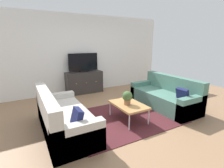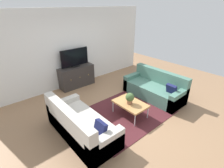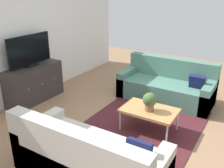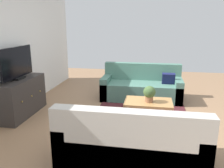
# 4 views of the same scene
# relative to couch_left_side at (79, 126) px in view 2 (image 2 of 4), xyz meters

# --- Properties ---
(ground_plane) EXTENTS (10.00, 10.00, 0.00)m
(ground_plane) POSITION_rel_couch_left_side_xyz_m (1.44, 0.10, -0.28)
(ground_plane) COLOR #997251
(wall_back) EXTENTS (6.40, 0.12, 2.70)m
(wall_back) POSITION_rel_couch_left_side_xyz_m (1.44, 2.65, 1.07)
(wall_back) COLOR white
(wall_back) RESTS_ON ground_plane
(area_rug) EXTENTS (2.50, 1.90, 0.01)m
(area_rug) POSITION_rel_couch_left_side_xyz_m (1.44, -0.05, -0.28)
(area_rug) COLOR #4C1E23
(area_rug) RESTS_ON ground_plane
(couch_left_side) EXTENTS (0.86, 1.94, 0.85)m
(couch_left_side) POSITION_rel_couch_left_side_xyz_m (0.00, 0.00, 0.00)
(couch_left_side) COLOR beige
(couch_left_side) RESTS_ON ground_plane
(couch_right_side) EXTENTS (0.86, 1.94, 0.85)m
(couch_right_side) POSITION_rel_couch_left_side_xyz_m (2.88, 0.00, 0.00)
(couch_right_side) COLOR #4C7A6B
(couch_right_side) RESTS_ON ground_plane
(coffee_table) EXTENTS (0.59, 0.90, 0.40)m
(coffee_table) POSITION_rel_couch_left_side_xyz_m (1.48, -0.19, 0.08)
(coffee_table) COLOR #B7844C
(coffee_table) RESTS_ON ground_plane
(potted_plant) EXTENTS (0.23, 0.23, 0.31)m
(potted_plant) POSITION_rel_couch_left_side_xyz_m (1.44, -0.21, 0.29)
(potted_plant) COLOR #936042
(potted_plant) RESTS_ON coffee_table
(tv_console) EXTENTS (1.27, 0.47, 0.76)m
(tv_console) POSITION_rel_couch_left_side_xyz_m (1.34, 2.37, 0.10)
(tv_console) COLOR #332D2B
(tv_console) RESTS_ON ground_plane
(flat_screen_tv) EXTENTS (1.04, 0.16, 0.64)m
(flat_screen_tv) POSITION_rel_couch_left_side_xyz_m (1.34, 2.39, 0.80)
(flat_screen_tv) COLOR black
(flat_screen_tv) RESTS_ON tv_console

